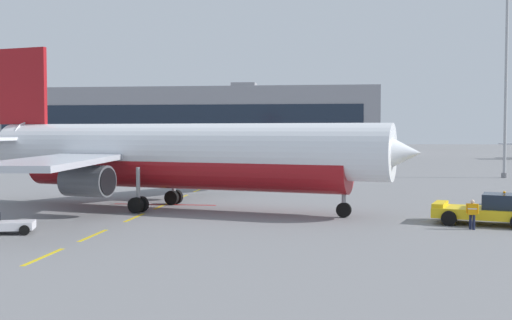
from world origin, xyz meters
TOP-DOWN VIEW (x-y plane):
  - ground at (40.00, 40.00)m, footprint 400.00×400.00m
  - apron_paint_markings at (18.00, 36.78)m, footprint 8.00×95.09m
  - airliner_foreground at (19.45, 19.31)m, footprint 34.52×33.71m
  - pushback_tug at (40.29, 14.38)m, footprint 6.55×4.43m
  - ground_crew_worker at (38.89, 12.32)m, footprint 0.67×0.34m
  - apron_light_mast_far at (51.12, 53.90)m, footprint 1.80×1.80m
  - terminal_satellite at (-6.23, 132.92)m, footprint 94.08×27.44m

SIDE VIEW (x-z plane):
  - ground at x=40.00m, z-range 0.00..0.00m
  - apron_paint_markings at x=18.00m, z-range 0.00..0.01m
  - pushback_tug at x=40.29m, z-range -0.14..1.94m
  - ground_crew_worker at x=38.89m, z-range 0.12..1.85m
  - airliner_foreground at x=19.45m, z-range -2.15..10.05m
  - terminal_satellite at x=-6.23m, z-range -0.79..16.79m
  - apron_light_mast_far at x=51.12m, z-range 3.19..31.79m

